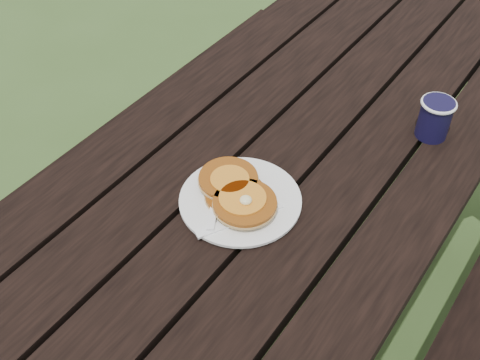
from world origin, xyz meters
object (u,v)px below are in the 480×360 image
Objects in this scene: coffee_cup at (435,116)px; picnic_table at (285,250)px; plate at (240,201)px; pancake_stack at (237,193)px.

picnic_table is at bearing -140.71° from coffee_cup.
picnic_table is at bearing 92.76° from plate.
plate is 1.26× the size of pancake_stack.
pancake_stack is 2.04× the size of coffee_cup.
coffee_cup is (0.23, 0.41, 0.03)m from pancake_stack.
coffee_cup reaches higher than picnic_table.
plate is at bearing 10.55° from pancake_stack.
plate is at bearing -87.24° from picnic_table.
plate is 0.47m from coffee_cup.
pancake_stack reaches higher than picnic_table.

